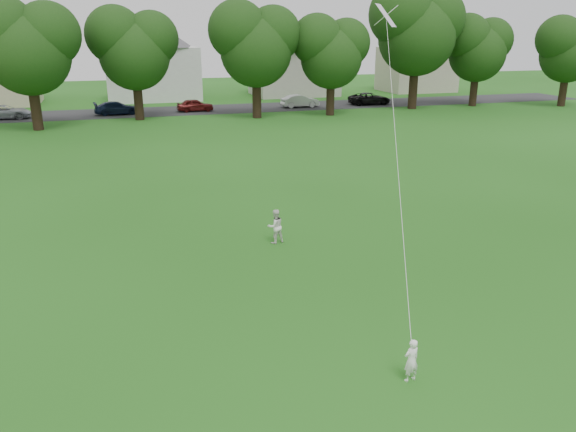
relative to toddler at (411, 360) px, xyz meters
name	(u,v)px	position (x,y,z in m)	size (l,w,h in m)	color
ground	(306,325)	(-1.38, 2.90, -0.50)	(160.00, 160.00, 0.00)	#1A4E12
street	(162,111)	(-1.38, 44.90, -0.49)	(90.00, 7.00, 0.01)	#2D2D30
toddler	(411,360)	(0.00, 0.00, 0.00)	(0.36, 0.24, 0.99)	white
older_boy	(275,226)	(-0.53, 8.80, 0.12)	(0.60, 0.47, 1.23)	white
kite	(395,137)	(2.18, 5.44, 3.71)	(2.78, 6.06, 13.64)	white
tree_row	(200,37)	(1.55, 38.63, 6.15)	(81.71, 9.37, 11.82)	black
parked_cars	(132,107)	(-4.12, 43.90, 0.10)	(54.00, 2.09, 1.23)	black
house_row	(154,52)	(-1.06, 54.90, 4.53)	(76.18, 13.90, 10.05)	silver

